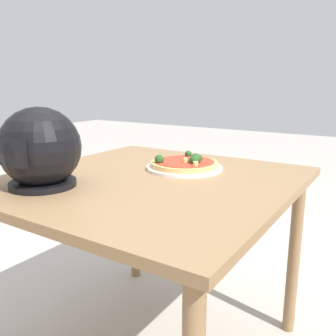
{
  "coord_description": "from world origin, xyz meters",
  "views": [
    {
      "loc": [
        -0.73,
        1.02,
        1.07
      ],
      "look_at": [
        -0.02,
        -0.09,
        0.76
      ],
      "focal_mm": 38.37,
      "sensor_mm": 36.0,
      "label": 1
    }
  ],
  "objects": [
    {
      "name": "dining_table",
      "position": [
        0.0,
        0.0,
        0.65
      ],
      "size": [
        0.98,
        1.01,
        0.74
      ],
      "color": "olive",
      "rests_on": "ground"
    },
    {
      "name": "pizza_plate",
      "position": [
        -0.04,
        -0.18,
        0.74
      ],
      "size": [
        0.3,
        0.3,
        0.01
      ],
      "primitive_type": "cylinder",
      "color": "white",
      "rests_on": "dining_table"
    },
    {
      "name": "pizza",
      "position": [
        -0.04,
        -0.18,
        0.76
      ],
      "size": [
        0.27,
        0.27,
        0.06
      ],
      "color": "tan",
      "rests_on": "pizza_plate"
    },
    {
      "name": "motorcycle_helmet",
      "position": [
        0.23,
        0.29,
        0.86
      ],
      "size": [
        0.26,
        0.26,
        0.26
      ],
      "color": "black",
      "rests_on": "dining_table"
    }
  ]
}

